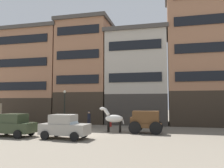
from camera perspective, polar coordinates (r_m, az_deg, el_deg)
name	(u,v)px	position (r m, az deg, el deg)	size (l,w,h in m)	color
ground_plane	(80,134)	(20.53, -7.98, -12.27)	(120.00, 120.00, 0.00)	slate
building_far_left	(35,75)	(35.71, -18.86, 2.06)	(9.89, 7.35, 13.30)	#33281E
building_center_left	(87,71)	(32.10, -6.36, 3.16)	(7.25, 7.35, 13.97)	#33281E
building_center_right	(138,77)	(30.29, 6.63, 1.68)	(7.96, 7.35, 11.95)	#38332D
building_far_right	(204,55)	(30.78, 22.08, 6.81)	(9.20, 7.35, 17.19)	#33281E
cargo_wagon	(145,120)	(20.68, 8.36, -9.02)	(2.91, 1.52, 1.98)	brown
draft_horse	(113,118)	(21.15, 0.29, -8.62)	(2.34, 0.61, 2.30)	beige
sedan_dark	(12,125)	(20.34, -23.73, -9.44)	(3.76, 1.97, 1.83)	#2D3823
sedan_light	(64,127)	(17.95, -11.85, -10.44)	(3.78, 2.02, 1.83)	gray
pedestrian_officer	(89,118)	(25.66, -5.81, -8.50)	(0.41, 0.41, 1.79)	black
streetlamp_curbside	(65,103)	(27.23, -11.84, -4.63)	(0.32, 0.32, 4.12)	black
fire_hydrant_curbside	(111,123)	(25.80, -0.35, -9.73)	(0.24, 0.24, 0.83)	maroon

